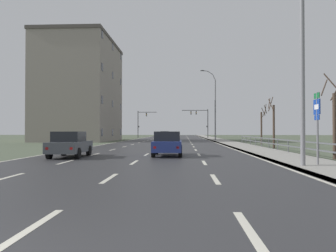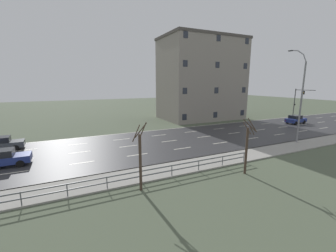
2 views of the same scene
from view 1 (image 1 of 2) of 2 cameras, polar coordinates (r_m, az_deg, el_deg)
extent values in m
cube|color=#4C5642|center=(51.27, -0.03, -2.76)|extent=(160.00, 160.00, 0.12)
cube|color=#303033|center=(63.25, 0.49, -2.34)|extent=(14.00, 120.00, 0.02)
cube|color=beige|center=(12.24, -26.71, -8.19)|extent=(0.16, 2.20, 0.01)
cube|color=beige|center=(17.13, -17.75, -6.14)|extent=(0.16, 2.20, 0.01)
cube|color=beige|center=(22.25, -12.86, -4.94)|extent=(0.16, 2.20, 0.01)
cube|color=beige|center=(27.48, -9.83, -4.18)|extent=(0.16, 2.20, 0.01)
cube|color=beige|center=(32.77, -7.77, -3.65)|extent=(0.16, 2.20, 0.01)
cube|color=beige|center=(38.08, -6.29, -3.27)|extent=(0.16, 2.20, 0.01)
cube|color=beige|center=(43.42, -5.17, -2.98)|extent=(0.16, 2.20, 0.01)
cube|color=beige|center=(48.77, -4.30, -2.75)|extent=(0.16, 2.20, 0.01)
cube|color=beige|center=(54.13, -3.60, -2.57)|extent=(0.16, 2.20, 0.01)
cube|color=beige|center=(59.50, -3.03, -2.42)|extent=(0.16, 2.20, 0.01)
cube|color=beige|center=(64.87, -2.55, -2.30)|extent=(0.16, 2.20, 0.01)
cube|color=beige|center=(70.25, -2.15, -2.19)|extent=(0.16, 2.20, 0.01)
cube|color=beige|center=(75.63, -1.80, -2.10)|extent=(0.16, 2.20, 0.01)
cube|color=beige|center=(81.02, -1.50, -2.02)|extent=(0.16, 2.20, 0.01)
cube|color=beige|center=(86.40, -1.23, -1.95)|extent=(0.16, 2.20, 0.01)
cube|color=beige|center=(91.79, -1.00, -1.89)|extent=(0.16, 2.20, 0.01)
cube|color=beige|center=(97.18, -0.79, -1.83)|extent=(0.16, 2.20, 0.01)
cube|color=beige|center=(102.57, -0.61, -1.79)|extent=(0.16, 2.20, 0.01)
cube|color=beige|center=(107.96, -0.44, -1.74)|extent=(0.16, 2.20, 0.01)
cube|color=beige|center=(113.35, -0.29, -1.70)|extent=(0.16, 2.20, 0.01)
cube|color=beige|center=(118.74, -0.16, -1.67)|extent=(0.16, 2.20, 0.01)
cube|color=beige|center=(5.95, -22.75, -16.18)|extent=(0.16, 2.20, 0.01)
cube|color=beige|center=(10.98, -10.38, -9.14)|extent=(0.16, 2.20, 0.01)
cube|color=beige|center=(16.24, -6.03, -6.46)|extent=(0.16, 2.20, 0.01)
cube|color=beige|center=(21.58, -3.84, -5.09)|extent=(0.16, 2.20, 0.01)
cube|color=beige|center=(26.94, -2.52, -4.25)|extent=(0.16, 2.20, 0.01)
cube|color=beige|center=(32.31, -1.65, -3.70)|extent=(0.16, 2.20, 0.01)
cube|color=beige|center=(37.69, -1.02, -3.30)|extent=(0.16, 2.20, 0.01)
cube|color=beige|center=(43.08, -0.55, -3.00)|extent=(0.16, 2.20, 0.01)
cube|color=beige|center=(48.47, -0.19, -2.77)|extent=(0.16, 2.20, 0.01)
cube|color=beige|center=(53.86, 0.11, -2.58)|extent=(0.16, 2.20, 0.01)
cube|color=beige|center=(59.25, 0.34, -2.43)|extent=(0.16, 2.20, 0.01)
cube|color=beige|center=(64.65, 0.54, -2.30)|extent=(0.16, 2.20, 0.01)
cube|color=beige|center=(70.04, 0.71, -2.19)|extent=(0.16, 2.20, 0.01)
cube|color=beige|center=(75.44, 0.85, -2.10)|extent=(0.16, 2.20, 0.01)
cube|color=beige|center=(80.83, 0.98, -2.02)|extent=(0.16, 2.20, 0.01)
cube|color=beige|center=(86.23, 1.09, -1.95)|extent=(0.16, 2.20, 0.01)
cube|color=beige|center=(91.63, 1.18, -1.89)|extent=(0.16, 2.20, 0.01)
cube|color=beige|center=(97.02, 1.27, -1.84)|extent=(0.16, 2.20, 0.01)
cube|color=beige|center=(102.42, 1.35, -1.79)|extent=(0.16, 2.20, 0.01)
cube|color=beige|center=(107.82, 1.42, -1.74)|extent=(0.16, 2.20, 0.01)
cube|color=beige|center=(113.22, 1.48, -1.70)|extent=(0.16, 2.20, 0.01)
cube|color=beige|center=(118.62, 1.53, -1.67)|extent=(0.16, 2.20, 0.01)
cube|color=beige|center=(5.51, 14.17, -17.46)|extent=(0.16, 2.20, 0.01)
cube|color=beige|center=(10.75, 8.37, -9.32)|extent=(0.16, 2.20, 0.01)
cube|color=beige|center=(16.09, 6.47, -6.51)|extent=(0.16, 2.20, 0.01)
cube|color=beige|center=(21.46, 5.52, -5.11)|extent=(0.16, 2.20, 0.01)
cube|color=beige|center=(26.85, 4.96, -4.26)|extent=(0.16, 2.20, 0.01)
cube|color=beige|center=(32.24, 4.58, -3.70)|extent=(0.16, 2.20, 0.01)
cube|color=beige|center=(37.63, 4.31, -3.30)|extent=(0.16, 2.20, 0.01)
cube|color=beige|center=(43.02, 4.11, -3.00)|extent=(0.16, 2.20, 0.01)
cube|color=beige|center=(48.42, 3.96, -2.77)|extent=(0.16, 2.20, 0.01)
cube|color=beige|center=(53.81, 3.83, -2.58)|extent=(0.16, 2.20, 0.01)
cube|color=beige|center=(59.21, 3.73, -2.43)|extent=(0.16, 2.20, 0.01)
cube|color=beige|center=(64.61, 3.65, -2.30)|extent=(0.16, 2.20, 0.01)
cube|color=beige|center=(70.01, 3.58, -2.19)|extent=(0.16, 2.20, 0.01)
cube|color=beige|center=(75.40, 3.52, -2.10)|extent=(0.16, 2.20, 0.01)
cube|color=beige|center=(80.80, 3.46, -2.02)|extent=(0.16, 2.20, 0.01)
cube|color=beige|center=(86.20, 3.42, -1.95)|extent=(0.16, 2.20, 0.01)
cube|color=beige|center=(91.60, 3.37, -1.89)|extent=(0.16, 2.20, 0.01)
cube|color=beige|center=(97.00, 3.34, -1.84)|extent=(0.16, 2.20, 0.01)
cube|color=beige|center=(102.40, 3.31, -1.79)|extent=(0.16, 2.20, 0.01)
cube|color=beige|center=(107.80, 3.28, -1.74)|extent=(0.16, 2.20, 0.01)
cube|color=beige|center=(113.20, 3.25, -1.70)|extent=(0.16, 2.20, 0.01)
cube|color=beige|center=(118.60, 3.23, -1.67)|extent=(0.16, 2.20, 0.01)
cube|color=beige|center=(63.35, 6.70, -2.32)|extent=(0.16, 120.00, 0.01)
cube|color=beige|center=(63.88, -5.66, -2.31)|extent=(0.16, 120.00, 0.01)
cube|color=gray|center=(63.49, 8.19, -2.28)|extent=(3.00, 120.00, 0.12)
cube|color=slate|center=(63.37, 6.91, -2.29)|extent=(0.16, 120.00, 0.12)
cube|color=#515459|center=(26.54, 18.91, -2.25)|extent=(0.06, 30.40, 0.08)
cube|color=#515459|center=(26.55, 18.91, -3.12)|extent=(0.06, 30.40, 0.08)
cylinder|color=#515459|center=(19.38, 25.21, -4.06)|extent=(0.07, 0.07, 1.00)
cylinder|color=#515459|center=(21.74, 22.65, -3.73)|extent=(0.07, 0.07, 1.00)
cylinder|color=#515459|center=(24.14, 20.59, -3.45)|extent=(0.07, 0.07, 1.00)
cylinder|color=#515459|center=(26.56, 18.91, -3.22)|extent=(0.07, 0.07, 1.00)
cylinder|color=#515459|center=(29.00, 17.52, -3.03)|extent=(0.07, 0.07, 1.00)
cylinder|color=#515459|center=(31.45, 16.34, -2.87)|extent=(0.07, 0.07, 1.00)
cylinder|color=#515459|center=(33.92, 15.33, -2.73)|extent=(0.07, 0.07, 1.00)
cylinder|color=#515459|center=(36.39, 14.46, -2.61)|extent=(0.07, 0.07, 1.00)
cylinder|color=#515459|center=(38.88, 13.70, -2.50)|extent=(0.07, 0.07, 1.00)
cylinder|color=#515459|center=(41.37, 13.03, -2.40)|extent=(0.07, 0.07, 1.00)
cylinder|color=slate|center=(15.21, 22.78, 9.79)|extent=(0.20, 0.20, 8.80)
cylinder|color=slate|center=(51.96, 8.41, 2.77)|extent=(0.20, 0.20, 9.85)
cylinder|color=slate|center=(52.55, 8.18, 8.60)|extent=(0.49, 0.11, 0.89)
cylinder|color=slate|center=(52.62, 7.54, 9.34)|extent=(0.82, 0.11, 0.62)
cylinder|color=slate|center=(52.62, 6.62, 9.73)|extent=(0.93, 0.11, 0.27)
cube|color=#333335|center=(52.59, 6.12, 9.76)|extent=(0.56, 0.24, 0.12)
cylinder|color=slate|center=(15.64, 25.05, -0.59)|extent=(0.09, 0.09, 3.32)
cube|color=#146633|center=(15.71, 24.95, 4.92)|extent=(0.03, 0.56, 0.24)
cube|color=#143899|center=(15.67, 24.96, 3.10)|extent=(0.03, 0.68, 0.68)
cube|color=white|center=(15.66, 24.89, 3.10)|extent=(0.01, 0.44, 0.22)
cube|color=#143899|center=(15.65, 24.97, 1.38)|extent=(0.03, 0.52, 0.22)
cylinder|color=#38383A|center=(71.37, 7.09, 0.41)|extent=(0.18, 0.18, 6.45)
cylinder|color=#38383A|center=(71.34, 4.80, 2.80)|extent=(5.72, 0.12, 0.12)
cube|color=black|center=(71.32, 5.03, 2.36)|extent=(0.20, 0.28, 0.80)
sphere|color=#2D2D2D|center=(71.18, 5.03, 2.57)|extent=(0.14, 0.14, 0.14)
sphere|color=#F2AD19|center=(71.17, 5.03, 2.36)|extent=(0.14, 0.14, 0.14)
sphere|color=#2D2D2D|center=(71.15, 5.03, 2.15)|extent=(0.14, 0.14, 0.14)
cube|color=black|center=(71.28, 4.11, 2.36)|extent=(0.20, 0.28, 0.80)
sphere|color=#2D2D2D|center=(71.15, 4.11, 2.57)|extent=(0.14, 0.14, 0.14)
sphere|color=#F2AD19|center=(71.13, 4.11, 2.36)|extent=(0.14, 0.14, 0.14)
sphere|color=#2D2D2D|center=(71.12, 4.11, 2.15)|extent=(0.14, 0.14, 0.14)
cube|color=black|center=(71.29, 6.92, -0.09)|extent=(0.18, 0.12, 0.32)
cylinder|color=#38383A|center=(73.67, -5.36, 0.26)|extent=(0.18, 0.18, 6.17)
cylinder|color=#38383A|center=(73.51, -3.69, 2.47)|extent=(4.31, 0.12, 0.12)
cube|color=black|center=(73.51, -3.86, 2.04)|extent=(0.20, 0.28, 0.80)
sphere|color=#2D2D2D|center=(73.37, -3.87, 2.25)|extent=(0.14, 0.14, 0.14)
sphere|color=#F2AD19|center=(73.36, -3.87, 2.05)|extent=(0.14, 0.14, 0.14)
sphere|color=#2D2D2D|center=(73.35, -3.87, 1.84)|extent=(0.14, 0.14, 0.14)
cube|color=black|center=(73.58, -5.20, -0.12)|extent=(0.18, 0.12, 0.32)
cube|color=#474C51|center=(20.31, -16.98, -3.54)|extent=(1.96, 4.18, 0.64)
cube|color=black|center=(20.05, -17.18, -1.80)|extent=(1.66, 2.08, 0.60)
cube|color=slate|center=(20.96, -16.42, -1.82)|extent=(1.41, 0.15, 0.51)
cylinder|color=black|center=(21.34, -13.90, -4.28)|extent=(0.25, 0.67, 0.66)
cylinder|color=black|center=(21.78, -18.06, -4.20)|extent=(0.25, 0.67, 0.66)
cylinder|color=black|center=(18.88, -15.74, -4.72)|extent=(0.25, 0.67, 0.66)
cylinder|color=black|center=(19.38, -20.37, -4.60)|extent=(0.25, 0.67, 0.66)
cube|color=red|center=(18.60, -20.74, -3.77)|extent=(0.16, 0.05, 0.14)
cube|color=red|center=(18.18, -16.84, -3.85)|extent=(0.16, 0.05, 0.14)
cube|color=navy|center=(20.50, -0.06, -3.55)|extent=(1.79, 4.11, 0.64)
cube|color=black|center=(20.23, -0.09, -1.83)|extent=(1.57, 2.01, 0.60)
cube|color=slate|center=(21.18, 0.02, -1.84)|extent=(1.40, 0.09, 0.51)
cylinder|color=black|center=(21.77, 2.22, -4.24)|extent=(0.22, 0.66, 0.66)
cylinder|color=black|center=(21.83, -2.05, -4.23)|extent=(0.22, 0.66, 0.66)
cylinder|color=black|center=(19.23, 2.20, -4.68)|extent=(0.22, 0.66, 0.66)
cylinder|color=black|center=(19.31, -2.63, -4.67)|extent=(0.22, 0.66, 0.66)
cube|color=red|center=(18.52, -2.37, -3.84)|extent=(0.16, 0.04, 0.14)
cube|color=red|center=(18.46, 1.73, -3.85)|extent=(0.16, 0.04, 0.14)
cube|color=navy|center=(64.36, -0.58, -1.75)|extent=(1.97, 4.19, 0.64)
cube|color=black|center=(64.10, -0.58, -1.20)|extent=(1.66, 2.08, 0.60)
cube|color=slate|center=(65.05, -0.58, -1.21)|extent=(1.41, 0.15, 0.51)
cylinder|color=black|center=(65.64, 0.13, -2.01)|extent=(0.25, 0.67, 0.66)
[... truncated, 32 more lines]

